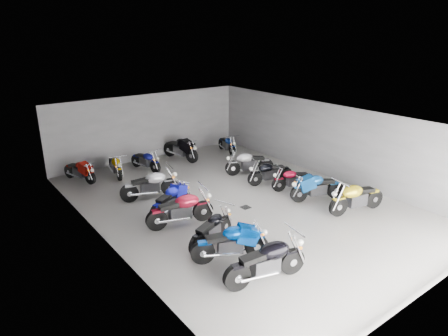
% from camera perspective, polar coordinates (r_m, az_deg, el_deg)
% --- Properties ---
extents(ground, '(14.00, 14.00, 0.00)m').
position_cam_1_polar(ground, '(15.03, 1.88, -5.00)').
color(ground, gray).
rests_on(ground, ground).
extents(wall_back, '(10.00, 0.10, 3.20)m').
position_cam_1_polar(wall_back, '(20.16, -10.72, 5.82)').
color(wall_back, slate).
rests_on(wall_back, ground).
extents(wall_left, '(0.10, 14.00, 3.20)m').
position_cam_1_polar(wall_left, '(12.14, -16.79, -3.77)').
color(wall_left, slate).
rests_on(wall_left, ground).
extents(wall_right, '(0.10, 14.00, 3.20)m').
position_cam_1_polar(wall_right, '(17.89, 14.53, 3.83)').
color(wall_right, slate).
rests_on(wall_right, ground).
extents(ceiling, '(10.00, 14.00, 0.04)m').
position_cam_1_polar(ceiling, '(14.02, 2.02, 7.08)').
color(ceiling, black).
rests_on(ceiling, wall_back).
extents(drain_grate, '(0.32, 0.32, 0.01)m').
position_cam_1_polar(drain_grate, '(14.68, 3.11, -5.62)').
color(drain_grate, black).
rests_on(drain_grate, ground).
extents(motorcycle_left_a, '(2.35, 0.66, 1.04)m').
position_cam_1_polar(motorcycle_left_a, '(10.50, 6.12, -13.17)').
color(motorcycle_left_a, black).
rests_on(motorcycle_left_a, ground).
extents(motorcycle_left_b, '(2.10, 1.06, 0.98)m').
position_cam_1_polar(motorcycle_left_b, '(11.31, 1.02, -10.65)').
color(motorcycle_left_b, black).
rests_on(motorcycle_left_b, ground).
extents(motorcycle_left_c, '(1.96, 0.77, 0.89)m').
position_cam_1_polar(motorcycle_left_c, '(12.14, -1.76, -8.72)').
color(motorcycle_left_c, black).
rests_on(motorcycle_left_c, ground).
extents(motorcycle_left_d, '(2.30, 0.67, 1.02)m').
position_cam_1_polar(motorcycle_left_d, '(13.26, -6.15, -5.93)').
color(motorcycle_left_d, black).
rests_on(motorcycle_left_d, ground).
extents(motorcycle_left_e, '(2.02, 0.92, 0.93)m').
position_cam_1_polar(motorcycle_left_e, '(14.13, -7.56, -4.56)').
color(motorcycle_left_e, black).
rests_on(motorcycle_left_e, ground).
extents(motorcycle_left_f, '(2.24, 0.70, 1.00)m').
position_cam_1_polar(motorcycle_left_f, '(15.47, -10.46, -2.43)').
color(motorcycle_left_f, black).
rests_on(motorcycle_left_f, ground).
extents(motorcycle_right_b, '(2.31, 0.68, 1.02)m').
position_cam_1_polar(motorcycle_right_b, '(14.85, 18.36, -4.01)').
color(motorcycle_right_b, black).
rests_on(motorcycle_right_b, ground).
extents(motorcycle_right_c, '(2.07, 0.96, 0.96)m').
position_cam_1_polar(motorcycle_right_c, '(15.47, 13.11, -2.69)').
color(motorcycle_right_c, black).
rests_on(motorcycle_right_c, ground).
extents(motorcycle_right_d, '(1.82, 0.83, 0.84)m').
position_cam_1_polar(motorcycle_right_d, '(16.28, 9.92, -1.59)').
color(motorcycle_right_d, black).
rests_on(motorcycle_right_d, ground).
extents(motorcycle_right_e, '(2.03, 0.67, 0.91)m').
position_cam_1_polar(motorcycle_right_e, '(16.79, 6.56, -0.64)').
color(motorcycle_right_e, black).
rests_on(motorcycle_right_e, ground).
extents(motorcycle_right_f, '(2.07, 1.06, 0.97)m').
position_cam_1_polar(motorcycle_right_f, '(17.79, 3.57, 0.73)').
color(motorcycle_right_f, black).
rests_on(motorcycle_right_f, ground).
extents(motorcycle_back_a, '(0.78, 1.86, 0.85)m').
position_cam_1_polar(motorcycle_back_a, '(18.04, -19.90, -0.38)').
color(motorcycle_back_a, black).
rests_on(motorcycle_back_a, ground).
extents(motorcycle_back_b, '(0.52, 1.99, 0.88)m').
position_cam_1_polar(motorcycle_back_b, '(18.22, -15.26, 0.34)').
color(motorcycle_back_b, black).
rests_on(motorcycle_back_b, ground).
extents(motorcycle_back_c, '(0.59, 1.90, 0.85)m').
position_cam_1_polar(motorcycle_back_c, '(18.66, -11.11, 1.07)').
color(motorcycle_back_c, black).
rests_on(motorcycle_back_c, ground).
extents(motorcycle_back_d, '(0.66, 2.33, 1.03)m').
position_cam_1_polar(motorcycle_back_d, '(19.88, -6.20, 2.76)').
color(motorcycle_back_d, black).
rests_on(motorcycle_back_d, ground).
extents(motorcycle_back_f, '(0.57, 1.89, 0.84)m').
position_cam_1_polar(motorcycle_back_f, '(20.92, 0.45, 3.42)').
color(motorcycle_back_f, black).
rests_on(motorcycle_back_f, ground).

